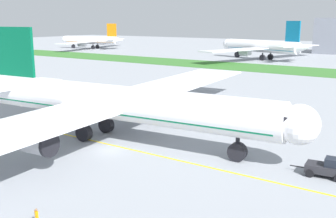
{
  "coord_description": "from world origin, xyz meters",
  "views": [
    {
      "loc": [
        36.02,
        -38.33,
        17.25
      ],
      "look_at": [
        1.07,
        12.78,
        3.49
      ],
      "focal_mm": 43.23,
      "sensor_mm": 36.0,
      "label": 1
    }
  ],
  "objects_px": {
    "pushback_tug": "(327,168)",
    "ground_crew_marshaller_front": "(37,215)",
    "parked_airliner_far_centre": "(263,47)",
    "parked_airliner_far_left": "(92,40)",
    "airliner_foreground": "(110,103)"
  },
  "relations": [
    {
      "from": "pushback_tug",
      "to": "ground_crew_marshaller_front",
      "type": "xyz_separation_m",
      "value": [
        -17.62,
        -25.54,
        -0.05
      ]
    },
    {
      "from": "parked_airliner_far_left",
      "to": "airliner_foreground",
      "type": "bearing_deg",
      "value": -44.43
    },
    {
      "from": "parked_airliner_far_centre",
      "to": "pushback_tug",
      "type": "bearing_deg",
      "value": -65.52
    },
    {
      "from": "airliner_foreground",
      "to": "parked_airliner_far_centre",
      "type": "height_order",
      "value": "parked_airliner_far_centre"
    },
    {
      "from": "airliner_foreground",
      "to": "ground_crew_marshaller_front",
      "type": "height_order",
      "value": "airliner_foreground"
    },
    {
      "from": "ground_crew_marshaller_front",
      "to": "parked_airliner_far_centre",
      "type": "distance_m",
      "value": 154.88
    },
    {
      "from": "airliner_foreground",
      "to": "pushback_tug",
      "type": "relative_size",
      "value": 15.08
    },
    {
      "from": "parked_airliner_far_centre",
      "to": "parked_airliner_far_left",
      "type": "bearing_deg",
      "value": 176.48
    },
    {
      "from": "parked_airliner_far_centre",
      "to": "airliner_foreground",
      "type": "bearing_deg",
      "value": -78.06
    },
    {
      "from": "pushback_tug",
      "to": "parked_airliner_far_left",
      "type": "height_order",
      "value": "parked_airliner_far_left"
    },
    {
      "from": "pushback_tug",
      "to": "parked_airliner_far_left",
      "type": "xyz_separation_m",
      "value": [
        -166.23,
        131.04,
        4.02
      ]
    },
    {
      "from": "airliner_foreground",
      "to": "ground_crew_marshaller_front",
      "type": "bearing_deg",
      "value": -61.99
    },
    {
      "from": "airliner_foreground",
      "to": "pushback_tug",
      "type": "distance_m",
      "value": 30.19
    },
    {
      "from": "airliner_foreground",
      "to": "parked_airliner_far_left",
      "type": "distance_m",
      "value": 191.15
    },
    {
      "from": "pushback_tug",
      "to": "ground_crew_marshaller_front",
      "type": "relative_size",
      "value": 3.82
    }
  ]
}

